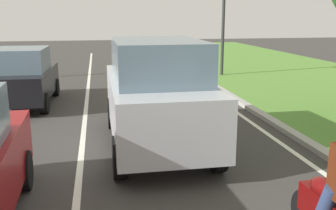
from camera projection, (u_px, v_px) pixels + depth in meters
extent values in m
plane|color=#383533|center=(109.00, 102.00, 12.49)|extent=(60.00, 60.00, 0.00)
cube|color=silver|center=(87.00, 103.00, 12.37)|extent=(0.12, 32.00, 0.01)
cube|color=silver|center=(215.00, 97.00, 13.12)|extent=(0.12, 32.00, 0.01)
cube|color=#9E9B93|center=(230.00, 95.00, 13.20)|extent=(0.24, 48.00, 0.12)
cube|color=#B7BABF|center=(156.00, 104.00, 8.11)|extent=(1.92, 4.51, 1.10)
cube|color=slate|center=(157.00, 60.00, 7.74)|extent=(1.71, 2.71, 0.80)
cylinder|color=black|center=(112.00, 113.00, 9.55)|extent=(0.22, 0.76, 0.76)
cylinder|color=black|center=(182.00, 110.00, 9.85)|extent=(0.22, 0.76, 0.76)
cylinder|color=black|center=(119.00, 157.00, 6.62)|extent=(0.22, 0.76, 0.76)
cylinder|color=black|center=(217.00, 151.00, 6.92)|extent=(0.22, 0.76, 0.76)
cylinder|color=black|center=(24.00, 170.00, 6.22)|extent=(0.24, 0.65, 0.64)
cube|color=black|center=(24.00, 83.00, 11.95)|extent=(1.73, 3.74, 0.80)
cube|color=slate|center=(20.00, 60.00, 11.54)|extent=(1.52, 1.93, 0.68)
cylinder|color=black|center=(10.00, 88.00, 13.14)|extent=(0.23, 0.61, 0.60)
cylinder|color=black|center=(55.00, 87.00, 13.37)|extent=(0.23, 0.61, 0.60)
cylinder|color=black|center=(44.00, 103.00, 10.95)|extent=(0.23, 0.61, 0.60)
ellipsoid|color=#590A0A|center=(326.00, 189.00, 4.48)|extent=(0.29, 0.51, 0.24)
cylinder|color=navy|center=(327.00, 202.00, 4.18)|extent=(0.17, 0.30, 0.45)
cylinder|color=#2D2D2D|center=(223.00, 20.00, 17.06)|extent=(0.14, 0.14, 5.03)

